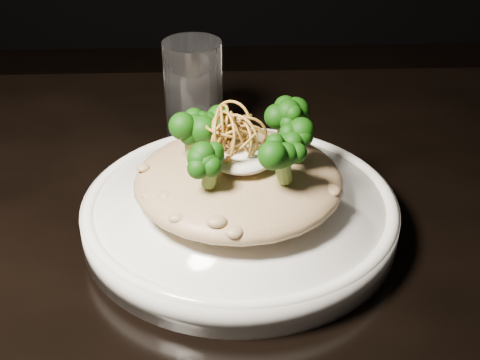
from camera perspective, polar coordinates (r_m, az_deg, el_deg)
name	(u,v)px	position (r m, az deg, el deg)	size (l,w,h in m)	color
table	(188,298)	(0.70, -4.48, -9.98)	(1.10, 0.80, 0.75)	black
plate	(240,215)	(0.65, 0.00, -2.96)	(0.30, 0.30, 0.03)	white
risotto	(238,180)	(0.63, -0.13, -0.02)	(0.20, 0.20, 0.04)	brown
broccoli	(246,138)	(0.61, 0.55, 3.62)	(0.13, 0.13, 0.05)	black
cheese	(241,156)	(0.61, 0.11, 2.04)	(0.06, 0.06, 0.02)	silver
shallots	(234,125)	(0.60, -0.48, 4.67)	(0.06, 0.06, 0.04)	brown
drinking_glass	(194,91)	(0.79, -3.98, 7.57)	(0.07, 0.07, 0.12)	silver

